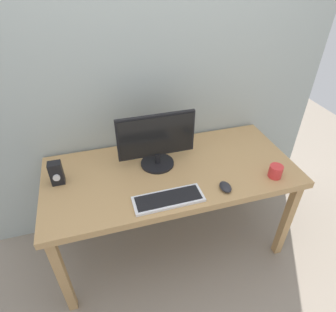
# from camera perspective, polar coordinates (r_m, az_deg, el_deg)

# --- Properties ---
(ground_plane) EXTENTS (6.00, 6.00, 0.00)m
(ground_plane) POSITION_cam_1_polar(r_m,az_deg,el_deg) (2.53, 0.51, -16.49)
(ground_plane) COLOR gray
(wall_back) EXTENTS (2.77, 0.04, 3.00)m
(wall_back) POSITION_cam_1_polar(r_m,az_deg,el_deg) (2.02, -3.05, 21.39)
(wall_back) COLOR #9EA8A3
(wall_back) RESTS_ON ground_plane
(desk) EXTENTS (1.72, 0.79, 0.78)m
(desk) POSITION_cam_1_polar(r_m,az_deg,el_deg) (2.02, 0.62, -4.29)
(desk) COLOR tan
(desk) RESTS_ON ground_plane
(monitor) EXTENTS (0.53, 0.23, 0.38)m
(monitor) POSITION_cam_1_polar(r_m,az_deg,el_deg) (1.92, -2.31, 3.12)
(monitor) COLOR black
(monitor) RESTS_ON desk
(keyboard_primary) EXTENTS (0.43, 0.16, 0.02)m
(keyboard_primary) POSITION_cam_1_polar(r_m,az_deg,el_deg) (1.74, 0.08, -8.56)
(keyboard_primary) COLOR silver
(keyboard_primary) RESTS_ON desk
(mouse) EXTENTS (0.07, 0.11, 0.04)m
(mouse) POSITION_cam_1_polar(r_m,az_deg,el_deg) (1.85, 11.37, -6.05)
(mouse) COLOR #232328
(mouse) RESTS_ON desk
(audio_controller) EXTENTS (0.08, 0.08, 0.16)m
(audio_controller) POSITION_cam_1_polar(r_m,az_deg,el_deg) (1.95, -21.36, -3.21)
(audio_controller) COLOR black
(audio_controller) RESTS_ON desk
(coffee_mug) EXTENTS (0.09, 0.09, 0.09)m
(coffee_mug) POSITION_cam_1_polar(r_m,az_deg,el_deg) (2.02, 20.64, -2.87)
(coffee_mug) COLOR red
(coffee_mug) RESTS_ON desk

